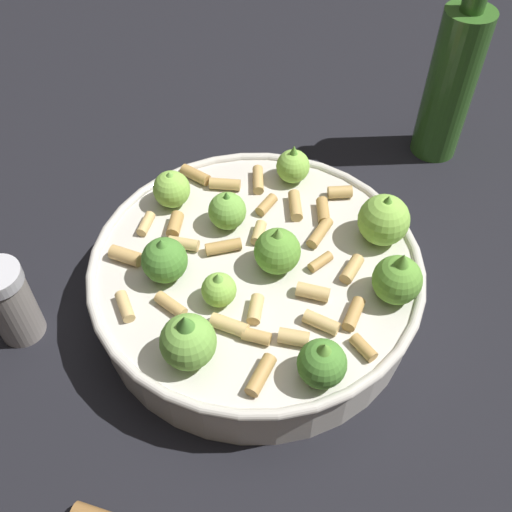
{
  "coord_description": "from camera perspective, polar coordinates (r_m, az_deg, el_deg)",
  "views": [
    {
      "loc": [
        0.16,
        0.29,
        0.46
      ],
      "look_at": [
        0.0,
        0.0,
        0.06
      ],
      "focal_mm": 41.96,
      "sensor_mm": 36.0,
      "label": 1
    }
  ],
  "objects": [
    {
      "name": "olive_oil_bottle",
      "position": [
        0.7,
        18.13,
        15.56
      ],
      "size": [
        0.05,
        0.05,
        0.22
      ],
      "color": "#336023",
      "rests_on": "ground"
    },
    {
      "name": "ground_plane",
      "position": [
        0.57,
        -0.0,
        -4.21
      ],
      "size": [
        2.4,
        2.4,
        0.0
      ],
      "primitive_type": "plane",
      "color": "black"
    },
    {
      "name": "pepper_shaker",
      "position": [
        0.56,
        -22.39,
        -4.14
      ],
      "size": [
        0.04,
        0.04,
        0.08
      ],
      "color": "gray",
      "rests_on": "ground"
    },
    {
      "name": "cooking_pan",
      "position": [
        0.54,
        0.19,
        -2.02
      ],
      "size": [
        0.3,
        0.3,
        0.11
      ],
      "color": "beige",
      "rests_on": "ground"
    }
  ]
}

